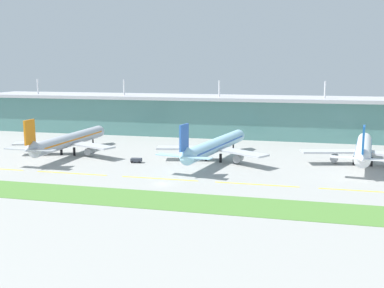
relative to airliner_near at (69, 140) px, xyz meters
name	(u,v)px	position (x,y,z in m)	size (l,w,h in m)	color
ground_plane	(162,184)	(55.55, -39.53, -6.45)	(600.00, 600.00, 0.00)	#9E9E99
terminal_building	(221,116)	(55.55, 72.59, 4.94)	(288.00, 34.00, 31.37)	slate
airliner_near	(69,140)	(0.00, 0.00, 0.00)	(48.79, 66.61, 18.90)	#ADB2BC
airliner_middle	(215,146)	(65.75, 1.43, 0.00)	(47.94, 68.33, 18.90)	#9ED1EA
airliner_far	(364,149)	(124.75, 8.03, -0.01)	(48.34, 60.83, 18.90)	white
taxiway_stripe_mid_west	(71,173)	(18.55, -32.78, -6.43)	(28.00, 0.70, 0.04)	yellow
taxiway_stripe_centre	(159,179)	(52.55, -32.78, -6.43)	(28.00, 0.70, 0.04)	yellow
taxiway_stripe_mid_east	(257,184)	(86.55, -32.78, -6.43)	(28.00, 0.70, 0.04)	yellow
taxiway_stripe_east	(364,191)	(120.55, -32.78, -6.43)	(28.00, 0.70, 0.04)	yellow
grass_verge	(144,199)	(55.55, -57.61, -6.40)	(300.00, 18.00, 0.10)	#518438
pushback_tug	(136,160)	(35.16, -9.35, -5.35)	(4.63, 2.93, 1.85)	#333842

